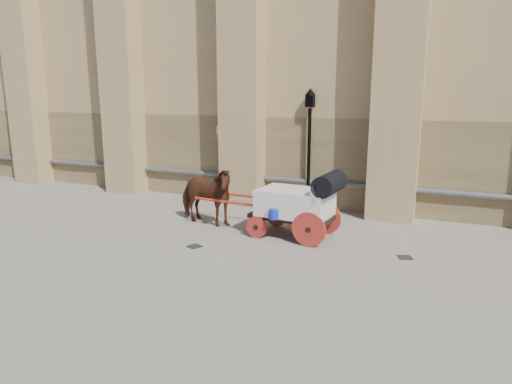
% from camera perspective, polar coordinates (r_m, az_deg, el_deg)
% --- Properties ---
extents(ground, '(90.00, 90.00, 0.00)m').
position_cam_1_polar(ground, '(12.47, -4.53, -5.47)').
color(ground, gray).
rests_on(ground, ground).
extents(horse, '(2.20, 1.25, 1.75)m').
position_cam_1_polar(horse, '(13.35, -6.40, -0.42)').
color(horse, '#582D17').
rests_on(horse, ground).
extents(carriage, '(4.21, 1.53, 1.81)m').
position_cam_1_polar(carriage, '(12.12, 5.50, -1.22)').
color(carriage, black).
rests_on(carriage, ground).
extents(street_lamp, '(0.37, 0.37, 3.94)m').
position_cam_1_polar(street_lamp, '(15.00, 6.66, 5.74)').
color(street_lamp, black).
rests_on(street_lamp, ground).
extents(drain_grate_near, '(0.42, 0.42, 0.01)m').
position_cam_1_polar(drain_grate_near, '(11.68, -7.71, -6.75)').
color(drain_grate_near, black).
rests_on(drain_grate_near, ground).
extents(drain_grate_far, '(0.41, 0.41, 0.01)m').
position_cam_1_polar(drain_grate_far, '(11.39, 18.13, -7.77)').
color(drain_grate_far, black).
rests_on(drain_grate_far, ground).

